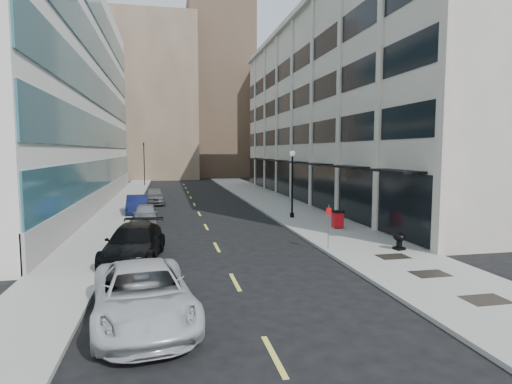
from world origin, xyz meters
name	(u,v)px	position (x,y,z in m)	size (l,w,h in m)	color
ground	(244,300)	(0.00, 0.00, 0.00)	(160.00, 160.00, 0.00)	black
sidewalk_right	(290,210)	(7.50, 20.00, 0.07)	(5.00, 80.00, 0.15)	gray
sidewalk_left	(113,215)	(-6.50, 20.00, 0.07)	(3.00, 80.00, 0.15)	gray
building_right	(361,111)	(16.94, 26.99, 8.99)	(15.30, 46.50, 18.25)	beige
building_left	(3,92)	(-15.95, 27.00, 9.99)	(16.14, 46.00, 20.00)	silver
skyline_tan_near	(157,101)	(-4.00, 68.00, 14.00)	(14.00, 18.00, 28.00)	#927A5F
skyline_brown	(219,90)	(8.00, 72.00, 17.00)	(12.00, 16.00, 34.00)	brown
skyline_tan_far	(107,121)	(-14.00, 78.00, 11.00)	(12.00, 14.00, 22.00)	#927A5F
skyline_stone	(275,124)	(18.00, 66.00, 10.00)	(10.00, 14.00, 20.00)	beige
grate_near	(486,300)	(7.60, -2.00, 0.15)	(1.40, 1.00, 0.01)	black
grate_mid	(430,274)	(7.60, 1.00, 0.15)	(1.40, 1.00, 0.01)	black
grate_far	(393,257)	(7.60, 3.80, 0.15)	(1.40, 1.00, 0.01)	black
road_centerline	(202,220)	(0.00, 17.00, 0.01)	(0.15, 68.20, 0.01)	#D8CC4C
traffic_signal	(144,145)	(-5.50, 48.00, 5.72)	(0.66, 0.66, 6.98)	black
car_white_van	(143,295)	(-3.20, -1.24, 0.82)	(2.74, 5.94, 1.65)	silver
car_black_pickup	(134,243)	(-3.96, 6.00, 0.82)	(2.28, 5.62, 1.63)	black
car_silver_sedan	(146,214)	(-3.91, 15.77, 0.70)	(1.66, 4.12, 1.40)	gray
car_blue_sedan	(137,205)	(-4.80, 21.00, 0.74)	(1.56, 4.47, 1.47)	#121946
car_grey_sedan	(154,196)	(-3.64, 27.00, 0.77)	(1.81, 4.51, 1.54)	slate
trash_bin	(338,219)	(7.95, 11.17, 0.74)	(0.67, 0.76, 1.09)	red
lamppost	(292,177)	(6.40, 15.89, 3.05)	(0.41, 0.41, 4.95)	black
sign_post	(329,220)	(5.30, 5.97, 1.57)	(0.25, 0.12, 2.18)	slate
urn_planter	(399,239)	(8.60, 5.01, 0.66)	(0.60, 0.60, 0.83)	black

